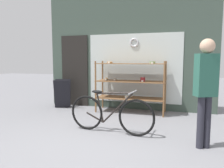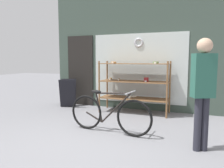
{
  "view_description": "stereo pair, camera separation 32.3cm",
  "coord_description": "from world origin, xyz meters",
  "px_view_note": "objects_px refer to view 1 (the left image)",
  "views": [
    {
      "loc": [
        1.39,
        -3.26,
        1.39
      ],
      "look_at": [
        0.09,
        0.98,
        0.9
      ],
      "focal_mm": 35.0,
      "sensor_mm": 36.0,
      "label": 1
    },
    {
      "loc": [
        1.7,
        -3.15,
        1.39
      ],
      "look_at": [
        0.09,
        0.98,
        0.9
      ],
      "focal_mm": 35.0,
      "sensor_mm": 36.0,
      "label": 2
    }
  ],
  "objects_px": {
    "sandwich_board": "(62,93)",
    "pedestrian": "(206,84)",
    "bicycle": "(110,114)",
    "display_case": "(131,82)"
  },
  "relations": [
    {
      "from": "pedestrian",
      "to": "display_case",
      "type": "bearing_deg",
      "value": 104.35
    },
    {
      "from": "display_case",
      "to": "pedestrian",
      "type": "distance_m",
      "value": 2.55
    },
    {
      "from": "display_case",
      "to": "sandwich_board",
      "type": "bearing_deg",
      "value": -179.06
    },
    {
      "from": "sandwich_board",
      "to": "display_case",
      "type": "bearing_deg",
      "value": -20.46
    },
    {
      "from": "display_case",
      "to": "sandwich_board",
      "type": "height_order",
      "value": "display_case"
    },
    {
      "from": "display_case",
      "to": "bicycle",
      "type": "distance_m",
      "value": 1.78
    },
    {
      "from": "sandwich_board",
      "to": "pedestrian",
      "type": "height_order",
      "value": "pedestrian"
    },
    {
      "from": "bicycle",
      "to": "sandwich_board",
      "type": "bearing_deg",
      "value": 145.03
    },
    {
      "from": "bicycle",
      "to": "pedestrian",
      "type": "relative_size",
      "value": 1.0
    },
    {
      "from": "sandwich_board",
      "to": "bicycle",
      "type": "bearing_deg",
      "value": -61.76
    }
  ]
}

